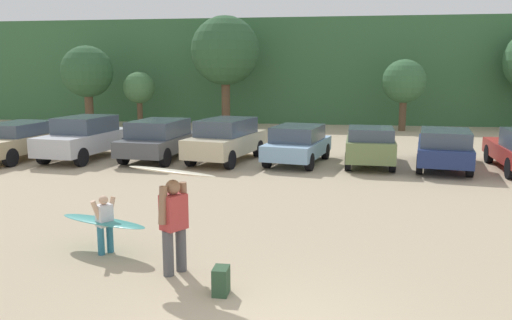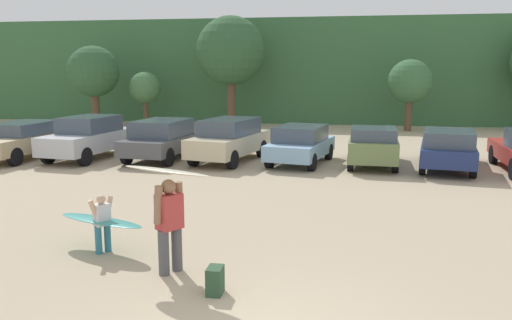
{
  "view_description": "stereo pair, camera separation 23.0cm",
  "coord_description": "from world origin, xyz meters",
  "px_view_note": "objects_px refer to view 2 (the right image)",
  "views": [
    {
      "loc": [
        0.7,
        -6.26,
        3.54
      ],
      "look_at": [
        -1.23,
        6.82,
        1.22
      ],
      "focal_mm": 36.0,
      "sensor_mm": 36.0,
      "label": 1
    },
    {
      "loc": [
        0.93,
        -6.22,
        3.54
      ],
      "look_at": [
        -1.23,
        6.82,
        1.22
      ],
      "focal_mm": 36.0,
      "sensor_mm": 36.0,
      "label": 2
    }
  ],
  "objects_px": {
    "person_adult": "(169,221)",
    "backpack_dropped": "(215,281)",
    "parked_car_champagne": "(229,139)",
    "person_child": "(102,220)",
    "parked_car_tan": "(23,139)",
    "parked_car_olive_green": "(373,145)",
    "surfboard_teal": "(101,220)",
    "parked_car_sky_blue": "(301,144)",
    "parked_car_silver": "(89,137)",
    "parked_car_dark_gray": "(163,138)",
    "surfboard_cream": "(166,171)",
    "parked_car_navy": "(448,148)"
  },
  "relations": [
    {
      "from": "person_adult",
      "to": "surfboard_teal",
      "type": "distance_m",
      "value": 1.94
    },
    {
      "from": "parked_car_champagne",
      "to": "person_child",
      "type": "bearing_deg",
      "value": -168.52
    },
    {
      "from": "parked_car_silver",
      "to": "parked_car_tan",
      "type": "bearing_deg",
      "value": 105.23
    },
    {
      "from": "parked_car_champagne",
      "to": "parked_car_silver",
      "type": "bearing_deg",
      "value": 105.67
    },
    {
      "from": "parked_car_olive_green",
      "to": "person_child",
      "type": "bearing_deg",
      "value": 153.98
    },
    {
      "from": "parked_car_dark_gray",
      "to": "backpack_dropped",
      "type": "distance_m",
      "value": 13.01
    },
    {
      "from": "surfboard_teal",
      "to": "parked_car_dark_gray",
      "type": "bearing_deg",
      "value": -57.3
    },
    {
      "from": "backpack_dropped",
      "to": "parked_car_olive_green",
      "type": "bearing_deg",
      "value": 75.27
    },
    {
      "from": "parked_car_silver",
      "to": "surfboard_teal",
      "type": "height_order",
      "value": "parked_car_silver"
    },
    {
      "from": "parked_car_navy",
      "to": "person_adult",
      "type": "bearing_deg",
      "value": 158.13
    },
    {
      "from": "parked_car_tan",
      "to": "parked_car_sky_blue",
      "type": "xyz_separation_m",
      "value": [
        11.22,
        0.63,
        -0.02
      ]
    },
    {
      "from": "person_child",
      "to": "backpack_dropped",
      "type": "relative_size",
      "value": 2.59
    },
    {
      "from": "parked_car_olive_green",
      "to": "person_adult",
      "type": "relative_size",
      "value": 2.45
    },
    {
      "from": "parked_car_champagne",
      "to": "parked_car_olive_green",
      "type": "relative_size",
      "value": 1.12
    },
    {
      "from": "parked_car_olive_green",
      "to": "backpack_dropped",
      "type": "xyz_separation_m",
      "value": [
        -3.13,
        -11.9,
        -0.57
      ]
    },
    {
      "from": "parked_car_tan",
      "to": "parked_car_silver",
      "type": "xyz_separation_m",
      "value": [
        2.67,
        0.38,
        0.1
      ]
    },
    {
      "from": "parked_car_olive_green",
      "to": "parked_car_dark_gray",
      "type": "bearing_deg",
      "value": 92.53
    },
    {
      "from": "parked_car_dark_gray",
      "to": "person_adult",
      "type": "height_order",
      "value": "person_adult"
    },
    {
      "from": "parked_car_tan",
      "to": "parked_car_silver",
      "type": "relative_size",
      "value": 1.04
    },
    {
      "from": "parked_car_tan",
      "to": "backpack_dropped",
      "type": "relative_size",
      "value": 10.7
    },
    {
      "from": "parked_car_tan",
      "to": "parked_car_dark_gray",
      "type": "relative_size",
      "value": 1.08
    },
    {
      "from": "parked_car_sky_blue",
      "to": "parked_car_champagne",
      "type": "bearing_deg",
      "value": 101.06
    },
    {
      "from": "backpack_dropped",
      "to": "surfboard_teal",
      "type": "bearing_deg",
      "value": 149.56
    },
    {
      "from": "parked_car_silver",
      "to": "parked_car_olive_green",
      "type": "relative_size",
      "value": 1.12
    },
    {
      "from": "parked_car_tan",
      "to": "parked_car_champagne",
      "type": "height_order",
      "value": "parked_car_champagne"
    },
    {
      "from": "person_adult",
      "to": "person_child",
      "type": "height_order",
      "value": "person_adult"
    },
    {
      "from": "person_adult",
      "to": "backpack_dropped",
      "type": "xyz_separation_m",
      "value": [
        0.99,
        -0.74,
        -0.73
      ]
    },
    {
      "from": "parked_car_sky_blue",
      "to": "surfboard_teal",
      "type": "distance_m",
      "value": 10.79
    },
    {
      "from": "parked_car_olive_green",
      "to": "parked_car_navy",
      "type": "relative_size",
      "value": 0.82
    },
    {
      "from": "surfboard_cream",
      "to": "backpack_dropped",
      "type": "bearing_deg",
      "value": 169.0
    },
    {
      "from": "parked_car_silver",
      "to": "parked_car_dark_gray",
      "type": "bearing_deg",
      "value": -77.5
    },
    {
      "from": "parked_car_sky_blue",
      "to": "parked_car_tan",
      "type": "bearing_deg",
      "value": 105.04
    },
    {
      "from": "parked_car_navy",
      "to": "surfboard_cream",
      "type": "relative_size",
      "value": 2.65
    },
    {
      "from": "parked_car_sky_blue",
      "to": "person_adult",
      "type": "bearing_deg",
      "value": -175.35
    },
    {
      "from": "parked_car_olive_green",
      "to": "parked_car_navy",
      "type": "xyz_separation_m",
      "value": [
        2.62,
        -0.22,
        -0.0
      ]
    },
    {
      "from": "parked_car_champagne",
      "to": "parked_car_sky_blue",
      "type": "height_order",
      "value": "parked_car_champagne"
    },
    {
      "from": "backpack_dropped",
      "to": "parked_car_dark_gray",
      "type": "bearing_deg",
      "value": 113.1
    },
    {
      "from": "parked_car_olive_green",
      "to": "person_adult",
      "type": "height_order",
      "value": "person_adult"
    },
    {
      "from": "parked_car_dark_gray",
      "to": "person_adult",
      "type": "bearing_deg",
      "value": -153.69
    },
    {
      "from": "parked_car_tan",
      "to": "parked_car_navy",
      "type": "bearing_deg",
      "value": -83.48
    },
    {
      "from": "parked_car_sky_blue",
      "to": "backpack_dropped",
      "type": "distance_m",
      "value": 11.94
    },
    {
      "from": "backpack_dropped",
      "to": "person_child",
      "type": "bearing_deg",
      "value": 150.44
    },
    {
      "from": "parked_car_tan",
      "to": "parked_car_champagne",
      "type": "bearing_deg",
      "value": -80.3
    },
    {
      "from": "parked_car_tan",
      "to": "parked_car_silver",
      "type": "bearing_deg",
      "value": -76.73
    },
    {
      "from": "parked_car_sky_blue",
      "to": "surfboard_cream",
      "type": "xyz_separation_m",
      "value": [
        -1.41,
        -11.28,
        1.08
      ]
    },
    {
      "from": "parked_car_tan",
      "to": "person_adult",
      "type": "distance_m",
      "value": 14.41
    },
    {
      "from": "parked_car_dark_gray",
      "to": "parked_car_olive_green",
      "type": "relative_size",
      "value": 1.08
    },
    {
      "from": "parked_car_tan",
      "to": "person_child",
      "type": "bearing_deg",
      "value": -134.99
    },
    {
      "from": "parked_car_champagne",
      "to": "surfboard_cream",
      "type": "height_order",
      "value": "surfboard_cream"
    },
    {
      "from": "parked_car_tan",
      "to": "parked_car_navy",
      "type": "xyz_separation_m",
      "value": [
        16.56,
        0.39,
        -0.01
      ]
    }
  ]
}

